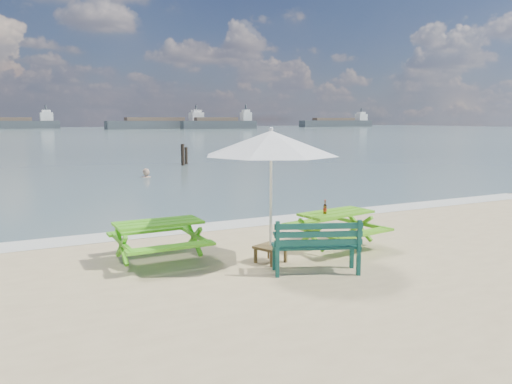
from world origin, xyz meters
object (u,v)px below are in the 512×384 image
park_bench (316,256)px  swimmer (146,188)px  beer_bottle (325,209)px  picnic_table_left (159,242)px  patio_umbrella (271,143)px  side_table (271,254)px  picnic_table_right (336,230)px

park_bench → swimmer: size_ratio=0.84×
beer_bottle → picnic_table_left: bearing=167.6°
patio_umbrella → swimmer: bearing=84.6°
park_bench → side_table: bearing=115.4°
side_table → picnic_table_left: bearing=150.6°
patio_umbrella → beer_bottle: 1.87m
picnic_table_right → park_bench: park_bench is taller
park_bench → patio_umbrella: 2.02m
park_bench → picnic_table_right: bearing=43.7°
picnic_table_left → picnic_table_right: 3.39m
beer_bottle → patio_umbrella: bearing=-167.3°
park_bench → swimmer: bearing=86.4°
park_bench → patio_umbrella: (-0.39, 0.82, 1.81)m
picnic_table_left → picnic_table_right: size_ratio=0.91×
park_bench → beer_bottle: (0.93, 1.12, 0.52)m
picnic_table_right → patio_umbrella: patio_umbrella is taller
picnic_table_left → side_table: picnic_table_left is taller
swimmer → patio_umbrella: bearing=-95.4°
picnic_table_left → park_bench: 2.75m
picnic_table_left → picnic_table_right: picnic_table_left is taller
picnic_table_left → beer_bottle: size_ratio=6.29×
picnic_table_left → picnic_table_right: (3.34, -0.59, -0.00)m
beer_bottle → picnic_table_right: bearing=12.5°
side_table → patio_umbrella: patio_umbrella is taller
picnic_table_left → side_table: bearing=-29.4°
picnic_table_left → park_bench: (2.09, -1.78, -0.07)m
picnic_table_left → beer_bottle: bearing=-12.4°
patio_umbrella → picnic_table_left: bearing=150.6°
side_table → patio_umbrella: 1.92m
picnic_table_right → beer_bottle: bearing=-167.5°
patio_umbrella → swimmer: (1.31, 13.82, -2.56)m
patio_umbrella → side_table: bearing=0.0°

